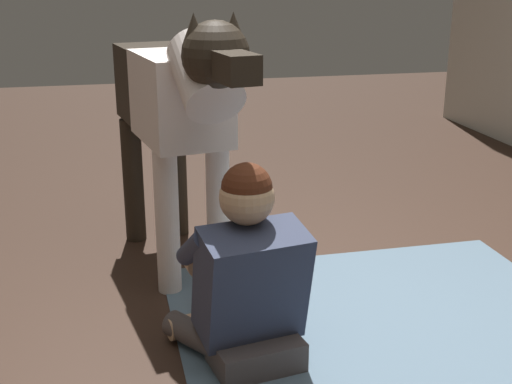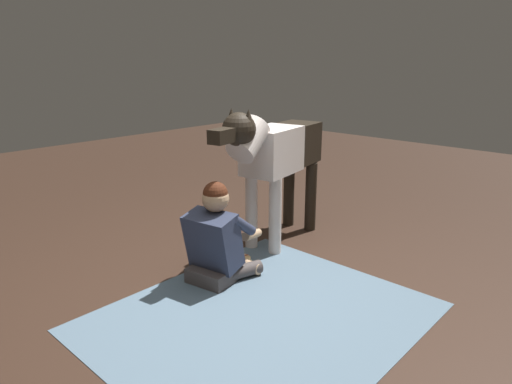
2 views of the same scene
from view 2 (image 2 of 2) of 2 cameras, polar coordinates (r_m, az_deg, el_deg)
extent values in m
plane|color=#342219|center=(3.52, -1.11, -12.58)|extent=(13.97, 13.97, 0.00)
cube|color=slate|center=(3.24, 0.65, -15.27)|extent=(2.13, 1.82, 0.01)
cube|color=#4C4341|center=(3.67, -5.66, -10.30)|extent=(0.30, 0.38, 0.12)
cylinder|color=#4C4341|center=(3.86, -5.99, -8.76)|extent=(0.39, 0.32, 0.11)
cylinder|color=tan|center=(3.93, -3.80, -8.33)|extent=(0.18, 0.37, 0.09)
cylinder|color=#4C4341|center=(3.69, -2.19, -9.92)|extent=(0.41, 0.21, 0.11)
cylinder|color=tan|center=(3.84, -1.74, -8.92)|extent=(0.13, 0.37, 0.09)
cube|color=#2D344C|center=(3.58, -5.36, -6.05)|extent=(0.36, 0.45, 0.48)
cylinder|color=#2D344C|center=(3.75, -6.06, -3.11)|extent=(0.30, 0.13, 0.24)
cylinder|color=tan|center=(3.93, -3.59, -4.58)|extent=(0.27, 0.08, 0.12)
cylinder|color=#2D344C|center=(3.56, -1.66, -4.15)|extent=(0.30, 0.13, 0.24)
cylinder|color=tan|center=(3.79, -0.54, -5.32)|extent=(0.28, 0.15, 0.12)
sphere|color=tan|center=(3.50, -5.07, -0.82)|extent=(0.21, 0.21, 0.21)
sphere|color=#4C2313|center=(3.49, -5.09, -0.24)|extent=(0.19, 0.19, 0.19)
cylinder|color=silver|center=(4.07, 2.40, -3.02)|extent=(0.11, 0.11, 0.70)
cylinder|color=silver|center=(4.20, -0.58, -2.40)|extent=(0.11, 0.11, 0.70)
cylinder|color=black|center=(4.66, 6.84, -0.59)|extent=(0.11, 0.11, 0.70)
cylinder|color=black|center=(4.77, 4.11, -0.10)|extent=(0.11, 0.11, 0.70)
cube|color=silver|center=(4.11, 2.03, 5.19)|extent=(0.61, 0.45, 0.41)
cube|color=black|center=(4.47, 4.87, 6.07)|extent=(0.53, 0.42, 0.39)
cylinder|color=silver|center=(3.76, -1.00, 6.59)|extent=(0.44, 0.32, 0.39)
sphere|color=black|center=(3.64, -2.13, 7.79)|extent=(0.27, 0.27, 0.27)
cube|color=black|center=(3.47, -4.31, 6.97)|extent=(0.22, 0.15, 0.11)
cone|color=black|center=(3.59, -0.95, 9.32)|extent=(0.11, 0.11, 0.12)
cone|color=black|center=(3.69, -3.07, 9.48)|extent=(0.11, 0.11, 0.12)
cylinder|color=black|center=(4.71, 6.37, 6.04)|extent=(0.36, 0.11, 0.24)
cylinder|color=white|center=(3.98, -1.95, -8.84)|extent=(0.21, 0.21, 0.01)
cylinder|color=#DEB172|center=(3.98, -2.17, -8.35)|extent=(0.16, 0.05, 0.05)
cylinder|color=#DEB172|center=(3.96, -1.74, -8.54)|extent=(0.16, 0.05, 0.05)
cylinder|color=#974329|center=(3.97, -1.95, -8.35)|extent=(0.17, 0.04, 0.04)
camera|label=1|loc=(3.00, -49.33, 6.55)|focal=47.57mm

